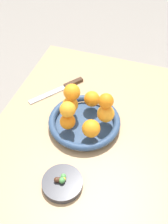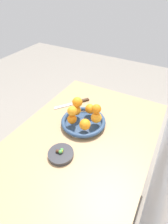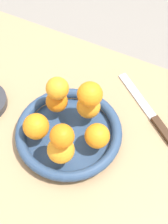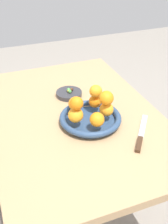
{
  "view_description": "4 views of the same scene",
  "coord_description": "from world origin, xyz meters",
  "views": [
    {
      "loc": [
        0.56,
        0.17,
        1.56
      ],
      "look_at": [
        -0.08,
        -0.04,
        0.83
      ],
      "focal_mm": 45.0,
      "sensor_mm": 36.0,
      "label": 1
    },
    {
      "loc": [
        0.6,
        0.34,
        1.48
      ],
      "look_at": [
        -0.08,
        -0.03,
        0.85
      ],
      "focal_mm": 28.0,
      "sensor_mm": 36.0,
      "label": 2
    },
    {
      "loc": [
        -0.33,
        0.34,
        1.51
      ],
      "look_at": [
        -0.12,
        -0.07,
        0.84
      ],
      "focal_mm": 55.0,
      "sensor_mm": 36.0,
      "label": 3
    },
    {
      "loc": [
        -1.02,
        0.34,
        1.46
      ],
      "look_at": [
        -0.12,
        -0.01,
        0.82
      ],
      "focal_mm": 45.0,
      "sensor_mm": 36.0,
      "label": 4
    }
  ],
  "objects": [
    {
      "name": "ground_plane",
      "position": [
        0.0,
        0.0,
        0.0
      ],
      "size": [
        6.0,
        6.0,
        0.0
      ],
      "primitive_type": "plane",
      "color": "gray"
    },
    {
      "name": "dining_table",
      "position": [
        0.0,
        0.0,
        0.65
      ],
      "size": [
        1.1,
        0.76,
        0.74
      ],
      "color": "tan",
      "rests_on": "ground_plane"
    },
    {
      "name": "fruit_bowl",
      "position": [
        -0.09,
        -0.05,
        0.76
      ],
      "size": [
        0.27,
        0.27,
        0.04
      ],
      "color": "navy",
      "rests_on": "dining_table"
    },
    {
      "name": "candy_dish",
      "position": [
        0.17,
        -0.03,
        0.75
      ],
      "size": [
        0.13,
        0.13,
        0.02
      ],
      "primitive_type": "cylinder",
      "color": "#333338",
      "rests_on": "dining_table"
    },
    {
      "name": "orange_0",
      "position": [
        -0.12,
        -0.11,
        0.81
      ],
      "size": [
        0.06,
        0.06,
        0.06
      ],
      "primitive_type": "sphere",
      "color": "orange",
      "rests_on": "fruit_bowl"
    },
    {
      "name": "orange_1",
      "position": [
        -0.04,
        -0.09,
        0.81
      ],
      "size": [
        0.06,
        0.06,
        0.06
      ],
      "primitive_type": "sphere",
      "color": "orange",
      "rests_on": "fruit_bowl"
    },
    {
      "name": "orange_2",
      "position": [
        -0.03,
        -0.0,
        0.81
      ],
      "size": [
        0.06,
        0.06,
        0.06
      ],
      "primitive_type": "sphere",
      "color": "orange",
      "rests_on": "fruit_bowl"
    },
    {
      "name": "orange_3",
      "position": [
        -0.11,
        0.03,
        0.81
      ],
      "size": [
        0.06,
        0.06,
        0.06
      ],
      "primitive_type": "sphere",
      "color": "orange",
      "rests_on": "fruit_bowl"
    },
    {
      "name": "orange_4",
      "position": [
        -0.17,
        -0.04,
        0.81
      ],
      "size": [
        0.06,
        0.06,
        0.06
      ],
      "primitive_type": "sphere",
      "color": "orange",
      "rests_on": "fruit_bowl"
    },
    {
      "name": "orange_5",
      "position": [
        -0.04,
        -0.09,
        0.86
      ],
      "size": [
        0.06,
        0.06,
        0.06
      ],
      "primitive_type": "sphere",
      "color": "orange",
      "rests_on": "orange_1"
    },
    {
      "name": "orange_6",
      "position": [
        -0.12,
        0.03,
        0.87
      ],
      "size": [
        0.05,
        0.05,
        0.05
      ],
      "primitive_type": "sphere",
      "color": "orange",
      "rests_on": "orange_3"
    },
    {
      "name": "orange_7",
      "position": [
        -0.12,
        -0.1,
        0.87
      ],
      "size": [
        0.06,
        0.06,
        0.06
      ],
      "primitive_type": "sphere",
      "color": "orange",
      "rests_on": "orange_0"
    },
    {
      "name": "candy_ball_0",
      "position": [
        0.16,
        -0.03,
        0.77
      ],
      "size": [
        0.02,
        0.02,
        0.02
      ],
      "primitive_type": "sphere",
      "color": "gold",
      "rests_on": "candy_dish"
    },
    {
      "name": "candy_ball_1",
      "position": [
        0.17,
        -0.03,
        0.77
      ],
      "size": [
        0.02,
        0.02,
        0.02
      ],
      "primitive_type": "sphere",
      "color": "#4C9947",
      "rests_on": "candy_dish"
    },
    {
      "name": "candy_ball_2",
      "position": [
        0.17,
        -0.05,
        0.77
      ],
      "size": [
        0.02,
        0.02,
        0.02
      ],
      "primitive_type": "sphere",
      "color": "#472819",
      "rests_on": "candy_dish"
    },
    {
      "name": "candy_ball_3",
      "position": [
        0.15,
        -0.03,
        0.77
      ],
      "size": [
        0.02,
        0.02,
        0.02
      ],
      "primitive_type": "sphere",
      "color": "#4C9947",
      "rests_on": "candy_dish"
    },
    {
      "name": "candy_ball_4",
      "position": [
        0.17,
        -0.04,
        0.77
      ],
      "size": [
        0.02,
        0.02,
        0.02
      ],
      "primitive_type": "sphere",
      "color": "#472819",
      "rests_on": "candy_dish"
    },
    {
      "name": "knife",
      "position": [
        -0.26,
        -0.2,
        0.75
      ],
      "size": [
        0.22,
        0.18,
        0.01
      ],
      "color": "#3F2819",
      "rests_on": "dining_table"
    }
  ]
}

